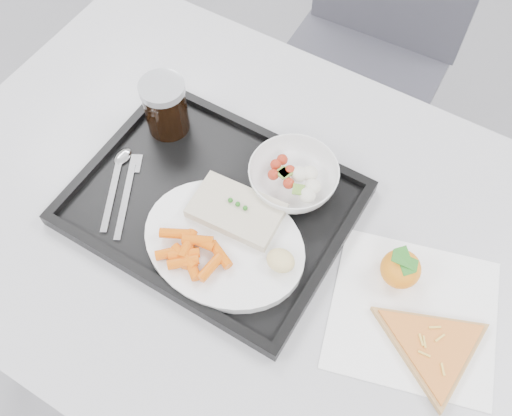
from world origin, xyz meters
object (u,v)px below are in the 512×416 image
(table, at_px, (259,246))
(salad_bowl, at_px, (293,178))
(pizza_slice, at_px, (433,347))
(tangerine, at_px, (401,269))
(dinner_plate, at_px, (224,243))
(cola_glass, at_px, (165,106))
(chair, at_px, (368,42))
(tray, at_px, (213,204))

(table, xyz_separation_m, salad_bowl, (0.01, 0.09, 0.11))
(table, relative_size, pizza_slice, 5.25)
(table, distance_m, pizza_slice, 0.34)
(table, distance_m, tangerine, 0.26)
(pizza_slice, bearing_deg, table, 172.20)
(dinner_plate, relative_size, pizza_slice, 1.18)
(cola_glass, distance_m, tangerine, 0.48)
(table, height_order, tangerine, tangerine)
(chair, bearing_deg, salad_bowl, -80.12)
(tray, relative_size, pizza_slice, 1.97)
(tray, distance_m, dinner_plate, 0.09)
(table, distance_m, tray, 0.12)
(tray, bearing_deg, tangerine, 7.16)
(dinner_plate, bearing_deg, cola_glass, 144.82)
(table, relative_size, cola_glass, 11.11)
(tray, xyz_separation_m, salad_bowl, (0.10, 0.10, 0.03))
(chair, bearing_deg, tray, -89.26)
(table, bearing_deg, salad_bowl, 83.87)
(chair, bearing_deg, table, -82.19)
(chair, relative_size, salad_bowl, 6.11)
(dinner_plate, xyz_separation_m, salad_bowl, (0.04, 0.16, 0.01))
(tangerine, bearing_deg, tray, -172.84)
(chair, distance_m, salad_bowl, 0.68)
(tangerine, height_order, pizza_slice, tangerine)
(table, distance_m, salad_bowl, 0.14)
(table, bearing_deg, dinner_plate, -112.73)
(tangerine, bearing_deg, salad_bowl, 164.96)
(tangerine, relative_size, pizza_slice, 0.36)
(chair, xyz_separation_m, pizza_slice, (0.42, -0.76, 0.22))
(pizza_slice, bearing_deg, dinner_plate, -176.76)
(cola_glass, relative_size, pizza_slice, 0.47)
(tangerine, bearing_deg, table, -171.66)
(dinner_plate, height_order, pizza_slice, dinner_plate)
(tray, height_order, dinner_plate, dinner_plate)
(chair, height_order, tangerine, chair)
(tray, height_order, tangerine, tangerine)
(salad_bowl, height_order, tangerine, tangerine)
(table, xyz_separation_m, pizza_slice, (0.33, -0.04, 0.08))
(dinner_plate, height_order, cola_glass, cola_glass)
(table, bearing_deg, tray, -175.95)
(salad_bowl, relative_size, tangerine, 1.84)
(tray, bearing_deg, dinner_plate, -43.26)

